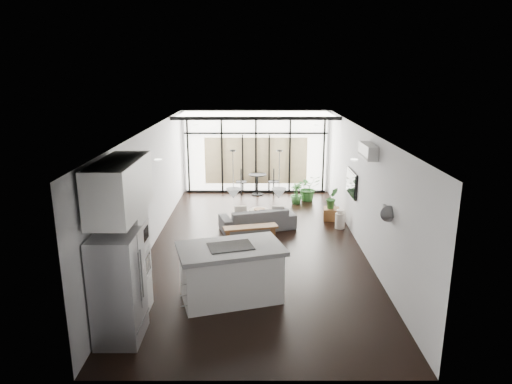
{
  "coord_description": "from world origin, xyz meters",
  "views": [
    {
      "loc": [
        -0.01,
        -10.35,
        4.13
      ],
      "look_at": [
        0.0,
        0.3,
        1.25
      ],
      "focal_mm": 32.0,
      "sensor_mm": 36.0,
      "label": 1
    }
  ],
  "objects_px": {
    "pouf": "(259,217)",
    "tv": "(352,183)",
    "sofa": "(257,215)",
    "island": "(231,273)",
    "milk_can": "(340,219)",
    "fridge": "(118,288)",
    "console_bench": "(251,235)"
  },
  "relations": [
    {
      "from": "island",
      "to": "tv",
      "type": "relative_size",
      "value": 1.71
    },
    {
      "from": "island",
      "to": "fridge",
      "type": "height_order",
      "value": "fridge"
    },
    {
      "from": "pouf",
      "to": "milk_can",
      "type": "distance_m",
      "value": 2.18
    },
    {
      "from": "fridge",
      "to": "sofa",
      "type": "xyz_separation_m",
      "value": [
        2.17,
        5.11,
        -0.48
      ]
    },
    {
      "from": "milk_can",
      "to": "sofa",
      "type": "bearing_deg",
      "value": -178.77
    },
    {
      "from": "fridge",
      "to": "pouf",
      "type": "relative_size",
      "value": 3.2
    },
    {
      "from": "pouf",
      "to": "milk_can",
      "type": "height_order",
      "value": "milk_can"
    },
    {
      "from": "pouf",
      "to": "tv",
      "type": "relative_size",
      "value": 0.49
    },
    {
      "from": "milk_can",
      "to": "tv",
      "type": "bearing_deg",
      "value": -44.26
    },
    {
      "from": "island",
      "to": "sofa",
      "type": "bearing_deg",
      "value": 66.19
    },
    {
      "from": "island",
      "to": "milk_can",
      "type": "bearing_deg",
      "value": 38.65
    },
    {
      "from": "console_bench",
      "to": "tv",
      "type": "distance_m",
      "value": 2.94
    },
    {
      "from": "fridge",
      "to": "tv",
      "type": "xyz_separation_m",
      "value": [
        4.59,
        4.95,
        0.43
      ]
    },
    {
      "from": "fridge",
      "to": "tv",
      "type": "bearing_deg",
      "value": 47.15
    },
    {
      "from": "tv",
      "to": "sofa",
      "type": "bearing_deg",
      "value": 176.28
    },
    {
      "from": "milk_can",
      "to": "pouf",
      "type": "bearing_deg",
      "value": 172.3
    },
    {
      "from": "sofa",
      "to": "tv",
      "type": "xyz_separation_m",
      "value": [
        2.42,
        -0.16,
        0.91
      ]
    },
    {
      "from": "console_bench",
      "to": "tv",
      "type": "height_order",
      "value": "tv"
    },
    {
      "from": "fridge",
      "to": "pouf",
      "type": "height_order",
      "value": "fridge"
    },
    {
      "from": "sofa",
      "to": "milk_can",
      "type": "height_order",
      "value": "sofa"
    },
    {
      "from": "island",
      "to": "sofa",
      "type": "distance_m",
      "value": 3.86
    },
    {
      "from": "island",
      "to": "pouf",
      "type": "xyz_separation_m",
      "value": [
        0.56,
        4.16,
        -0.3
      ]
    },
    {
      "from": "fridge",
      "to": "milk_can",
      "type": "relative_size",
      "value": 3.38
    },
    {
      "from": "milk_can",
      "to": "tv",
      "type": "xyz_separation_m",
      "value": [
        0.21,
        -0.2,
        1.04
      ]
    },
    {
      "from": "island",
      "to": "milk_can",
      "type": "xyz_separation_m",
      "value": [
        2.71,
        3.87,
        -0.26
      ]
    },
    {
      "from": "fridge",
      "to": "milk_can",
      "type": "height_order",
      "value": "fridge"
    },
    {
      "from": "fridge",
      "to": "sofa",
      "type": "relative_size",
      "value": 0.88
    },
    {
      "from": "island",
      "to": "fridge",
      "type": "distance_m",
      "value": 2.13
    },
    {
      "from": "console_bench",
      "to": "milk_can",
      "type": "relative_size",
      "value": 2.58
    },
    {
      "from": "sofa",
      "to": "tv",
      "type": "distance_m",
      "value": 2.59
    },
    {
      "from": "sofa",
      "to": "pouf",
      "type": "distance_m",
      "value": 0.38
    },
    {
      "from": "tv",
      "to": "milk_can",
      "type": "bearing_deg",
      "value": 135.74
    }
  ]
}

